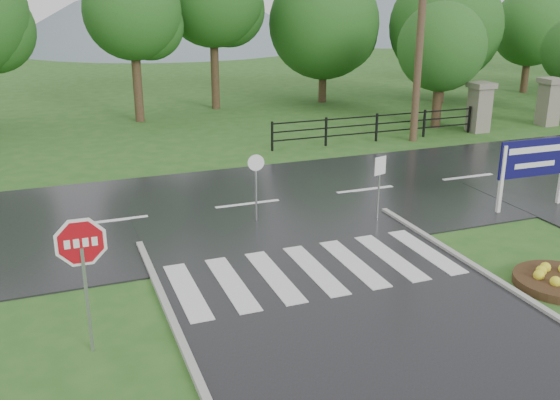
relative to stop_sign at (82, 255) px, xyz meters
name	(u,v)px	position (x,y,z in m)	size (l,w,h in m)	color
ground	(441,397)	(5.10, -3.43, -1.89)	(120.00, 120.00, 0.00)	#29581D
main_road	(248,205)	(5.10, 6.57, -1.89)	(90.00, 8.00, 0.04)	black
crosswalk	(315,270)	(5.10, 1.57, -1.83)	(6.50, 2.80, 0.02)	silver
pillar_west	(480,106)	(18.10, 12.57, -0.71)	(1.00, 1.00, 2.24)	gray
pillar_east	(549,101)	(22.10, 12.57, -0.71)	(1.00, 1.00, 2.24)	gray
fence_west	(377,125)	(12.85, 12.57, -1.16)	(9.58, 0.08, 1.20)	black
hills	(134,182)	(8.59, 61.57, -17.42)	(102.00, 48.00, 48.00)	slate
treeline	(181,118)	(6.10, 20.57, -1.89)	(83.20, 5.20, 10.00)	#1D5219
stop_sign	(82,255)	(0.00, 0.00, 0.00)	(1.21, 0.06, 2.71)	#939399
estate_billboard	(534,161)	(12.81, 3.31, -0.42)	(2.43, 0.12, 2.13)	silver
flower_bed	(559,280)	(9.84, -1.00, -1.74)	(1.95, 1.95, 0.39)	#332111
reg_sign_small	(380,175)	(8.09, 3.98, -0.53)	(0.40, 0.14, 1.88)	#939399
reg_sign_round	(256,179)	(4.89, 5.11, -0.62)	(0.45, 0.09, 1.96)	#939399
utility_pole_east	(421,26)	(14.37, 12.07, 2.88)	(1.65, 0.44, 9.38)	#473523
entrance_tree_left	(442,47)	(16.86, 14.07, 1.79)	(4.02, 4.02, 5.71)	#3D2B1C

